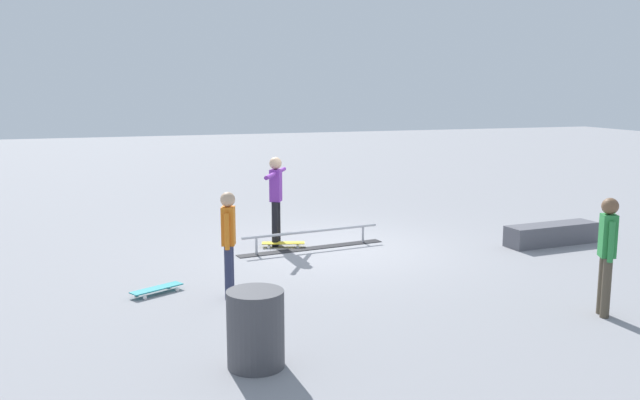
# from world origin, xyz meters

# --- Properties ---
(ground_plane) EXTENTS (60.00, 60.00, 0.00)m
(ground_plane) POSITION_xyz_m (0.00, 0.00, 0.00)
(ground_plane) COLOR gray
(grind_rail) EXTENTS (2.91, 0.65, 0.35)m
(grind_rail) POSITION_xyz_m (0.38, -0.13, 0.15)
(grind_rail) COLOR black
(grind_rail) RESTS_ON ground_plane
(skate_ledge) EXTENTS (1.93, 0.65, 0.39)m
(skate_ledge) POSITION_xyz_m (-4.08, 0.95, 0.20)
(skate_ledge) COLOR #595960
(skate_ledge) RESTS_ON ground_plane
(skater_main) EXTENTS (0.72, 1.23, 1.69)m
(skater_main) POSITION_xyz_m (0.94, -0.58, 0.98)
(skater_main) COLOR black
(skater_main) RESTS_ON ground_plane
(skateboard_main) EXTENTS (0.82, 0.42, 0.09)m
(skateboard_main) POSITION_xyz_m (0.85, -0.41, 0.07)
(skateboard_main) COLOR yellow
(skateboard_main) RESTS_ON ground_plane
(bystander_orange_shirt) EXTENTS (0.23, 0.35, 1.54)m
(bystander_orange_shirt) POSITION_xyz_m (2.38, 2.34, 0.87)
(bystander_orange_shirt) COLOR #2D3351
(bystander_orange_shirt) RESTS_ON ground_plane
(bystander_green_shirt) EXTENTS (0.25, 0.35, 1.58)m
(bystander_green_shirt) POSITION_xyz_m (-2.17, 4.62, 0.89)
(bystander_green_shirt) COLOR brown
(bystander_green_shirt) RESTS_ON ground_plane
(loose_skateboard_teal) EXTENTS (0.80, 0.55, 0.09)m
(loose_skateboard_teal) POSITION_xyz_m (3.36, 1.81, 0.07)
(loose_skateboard_teal) COLOR teal
(loose_skateboard_teal) RESTS_ON ground_plane
(trash_bin) EXTENTS (0.62, 0.62, 0.85)m
(trash_bin) POSITION_xyz_m (2.55, 4.81, 0.42)
(trash_bin) COLOR #47474C
(trash_bin) RESTS_ON ground_plane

